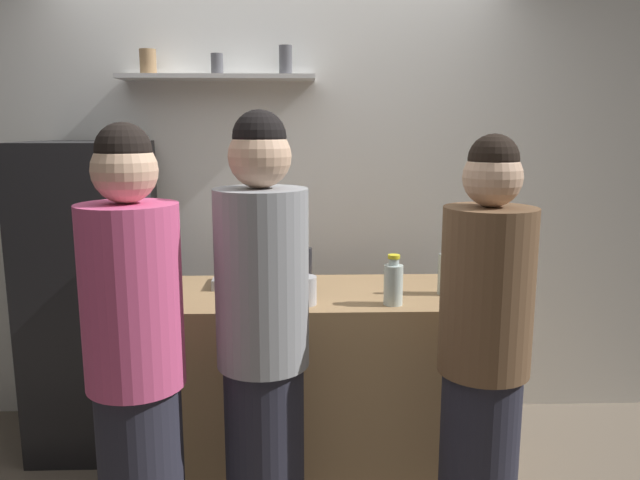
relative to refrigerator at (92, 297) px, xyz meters
The scene contains 11 objects.
back_wall_assembly 1.16m from the refrigerator, 22.29° to the left, with size 4.80×0.32×2.60m.
refrigerator is the anchor object (origin of this frame).
counter 1.29m from the refrigerator, 15.76° to the right, with size 1.48×0.67×0.92m, color #9E7A51.
baking_pan 0.88m from the refrigerator, 13.29° to the right, with size 0.34×0.24×0.05m, color gray.
utensil_holder 1.25m from the refrigerator, 25.95° to the right, with size 0.11×0.11×0.20m.
wine_bottle_pale_glass 1.84m from the refrigerator, 12.53° to the right, with size 0.08×0.08×0.30m.
wine_bottle_dark_glass 1.19m from the refrigerator, 16.34° to the right, with size 0.08×0.08×0.32m.
water_bottle_plastic 1.62m from the refrigerator, 20.41° to the right, with size 0.08×0.08×0.22m.
person_grey_hoodie 1.38m from the refrigerator, 45.89° to the right, with size 0.34×0.34×1.75m.
person_brown_jacket 2.04m from the refrigerator, 29.02° to the right, with size 0.34×0.34×1.67m.
person_pink_top 1.24m from the refrigerator, 64.77° to the right, with size 0.34×0.34×1.71m.
Camera 1 is at (0.13, -2.29, 1.69)m, focal length 34.22 mm.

